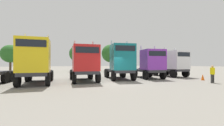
# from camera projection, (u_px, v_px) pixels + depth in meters

# --- Properties ---
(ground) EXTENTS (200.00, 200.00, 0.00)m
(ground) POSITION_uv_depth(u_px,v_px,m) (116.00, 84.00, 13.87)
(ground) COLOR gray
(semi_truck_yellow) EXTENTS (3.22, 6.37, 4.52)m
(semi_truck_yellow) POSITION_uv_depth(u_px,v_px,m) (35.00, 61.00, 13.16)
(semi_truck_yellow) COLOR #333338
(semi_truck_yellow) RESTS_ON ground
(semi_truck_red) EXTENTS (3.30, 6.47, 4.19)m
(semi_truck_red) POSITION_uv_depth(u_px,v_px,m) (85.00, 63.00, 15.23)
(semi_truck_red) COLOR #333338
(semi_truck_red) RESTS_ON ground
(semi_truck_teal) EXTENTS (3.92, 6.64, 4.55)m
(semi_truck_teal) POSITION_uv_depth(u_px,v_px,m) (121.00, 62.00, 17.22)
(semi_truck_teal) COLOR #333338
(semi_truck_teal) RESTS_ON ground
(semi_truck_purple) EXTENTS (3.65, 6.05, 4.11)m
(semi_truck_purple) POSITION_uv_depth(u_px,v_px,m) (150.00, 64.00, 18.65)
(semi_truck_purple) COLOR #333338
(semi_truck_purple) RESTS_ON ground
(semi_truck_white) EXTENTS (2.78, 6.02, 4.17)m
(semi_truck_white) POSITION_uv_depth(u_px,v_px,m) (173.00, 63.00, 21.16)
(semi_truck_white) COLOR #333338
(semi_truck_white) RESTS_ON ground
(visitor_in_hivis) EXTENTS (0.45, 0.42, 1.69)m
(visitor_in_hivis) POSITION_uv_depth(u_px,v_px,m) (212.00, 73.00, 14.35)
(visitor_in_hivis) COLOR #323232
(visitor_in_hivis) RESTS_ON ground
(traffic_cone_near) EXTENTS (0.36, 0.36, 0.65)m
(traffic_cone_near) POSITION_uv_depth(u_px,v_px,m) (203.00, 77.00, 16.78)
(traffic_cone_near) COLOR #F2590C
(traffic_cone_near) RESTS_ON ground
(oak_far_left) EXTENTS (3.21, 3.21, 5.25)m
(oak_far_left) POSITION_uv_depth(u_px,v_px,m) (10.00, 54.00, 27.40)
(oak_far_left) COLOR #4C3823
(oak_far_left) RESTS_ON ground
(oak_far_centre) EXTENTS (3.78, 3.78, 6.07)m
(oak_far_centre) POSITION_uv_depth(u_px,v_px,m) (77.00, 54.00, 35.15)
(oak_far_centre) COLOR #4C3823
(oak_far_centre) RESTS_ON ground
(oak_far_right) EXTENTS (4.24, 4.24, 6.42)m
(oak_far_right) POSITION_uv_depth(u_px,v_px,m) (110.00, 53.00, 36.38)
(oak_far_right) COLOR #4C3823
(oak_far_right) RESTS_ON ground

